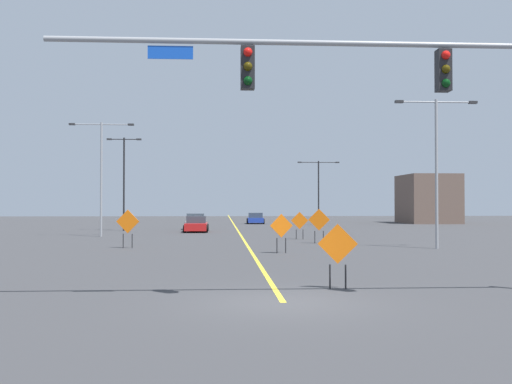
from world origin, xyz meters
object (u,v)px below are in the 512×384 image
Objects in this scene: construction_sign_median_far at (338,248)px; construction_sign_right_lane at (319,221)px; street_lamp_far_right at (124,176)px; street_lamp_mid_right at (319,186)px; construction_sign_median_near at (128,224)px; car_blue_distant at (255,219)px; construction_sign_left_shoulder at (281,228)px; car_red_passing at (196,225)px; traffic_signal_assembly at (436,91)px; street_lamp_near_left at (436,159)px; construction_sign_left_lane at (300,222)px; street_lamp_mid_left at (101,168)px; car_silver_mid at (195,222)px.

construction_sign_median_far is 0.88× the size of construction_sign_right_lane.
street_lamp_mid_right is (19.79, 13.12, -0.43)m from street_lamp_far_right.
construction_sign_median_near is at bearing -163.73° from construction_sign_right_lane.
street_lamp_far_right is 2.01× the size of car_blue_distant.
construction_sign_right_lane is (2.67, 19.24, 0.17)m from construction_sign_median_far.
construction_sign_left_shoulder is 23.08m from car_red_passing.
street_lamp_mid_right is (5.73, 52.44, -0.76)m from traffic_signal_assembly.
car_blue_distant is at bearing 92.80° from construction_sign_right_lane.
traffic_signal_assembly is 7.02× the size of construction_sign_right_lane.
street_lamp_near_left is (20.35, -22.36, -0.03)m from street_lamp_far_right.
construction_sign_left_lane is (2.04, 23.52, 0.01)m from construction_sign_median_far.
car_red_passing is at bearing 123.69° from construction_sign_left_lane.
car_red_passing reaches higher than car_blue_distant.
construction_sign_right_lane is at bearing 88.31° from traffic_signal_assembly.
street_lamp_far_right reaches higher than construction_sign_right_lane.
construction_sign_left_lane is at bearing -56.31° from car_red_passing.
traffic_signal_assembly is at bearing -80.62° from construction_sign_left_shoulder.
traffic_signal_assembly is 1.76× the size of street_lamp_mid_left.
car_silver_mid is (-0.29, 4.68, 0.10)m from car_red_passing.
street_lamp_mid_left is 12.64m from construction_sign_median_near.
street_lamp_mid_left reaches higher than construction_sign_median_far.
construction_sign_left_shoulder is (8.04, -3.76, -0.12)m from construction_sign_median_near.
car_blue_distant is at bearing 76.83° from construction_sign_median_near.
car_silver_mid is at bearing 83.49° from construction_sign_median_near.
traffic_signal_assembly is 8.02× the size of construction_sign_median_far.
construction_sign_right_lane is 4.32m from construction_sign_left_lane.
construction_sign_right_lane is at bearing -99.37° from street_lamp_mid_right.
car_silver_mid is at bearing 100.55° from traffic_signal_assembly.
street_lamp_far_right reaches higher than street_lamp_mid_right.
construction_sign_median_near is (3.73, -11.50, -3.73)m from street_lamp_mid_left.
construction_sign_median_far is at bearing -98.81° from street_lamp_mid_right.
traffic_signal_assembly is 7.91× the size of construction_sign_left_lane.
construction_sign_median_near is 23.58m from car_silver_mid.
construction_sign_median_near is 12.87m from construction_sign_left_lane.
traffic_signal_assembly is at bearing -79.45° from car_silver_mid.
construction_sign_left_lane reaches higher than car_silver_mid.
street_lamp_mid_right is at bearing 33.54° from street_lamp_far_right.
car_silver_mid is at bearing 61.78° from street_lamp_mid_left.
street_lamp_mid_left is 30.16m from street_lamp_mid_right.
car_blue_distant is at bearing 91.13° from traffic_signal_assembly.
construction_sign_left_lane reaches higher than construction_sign_median_far.
street_lamp_mid_left reaches higher than car_red_passing.
street_lamp_mid_left is 30.31m from construction_sign_median_far.
construction_sign_left_lane is (14.07, -13.52, -3.73)m from street_lamp_far_right.
construction_sign_median_near is (3.62, -21.03, -3.56)m from street_lamp_far_right.
construction_sign_median_near is at bearing -103.17° from car_blue_distant.
construction_sign_median_far is at bearing -81.73° from car_silver_mid.
traffic_signal_assembly is 5.08m from construction_sign_median_far.
car_silver_mid is at bearing 116.05° from construction_sign_left_lane.
street_lamp_mid_left reaches higher than street_lamp_mid_right.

